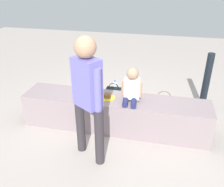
% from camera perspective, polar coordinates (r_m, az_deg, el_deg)
% --- Properties ---
extents(ground_plane, '(12.00, 12.00, 0.00)m').
position_cam_1_polar(ground_plane, '(3.69, 0.63, -7.91)').
color(ground_plane, '#A89D95').
extents(concrete_ledge, '(2.67, 0.51, 0.49)m').
position_cam_1_polar(concrete_ledge, '(3.55, 0.65, -4.64)').
color(concrete_ledge, gray).
rests_on(concrete_ledge, ground_plane).
extents(child_seated, '(0.28, 0.32, 0.48)m').
position_cam_1_polar(child_seated, '(3.27, 4.67, 1.54)').
color(child_seated, navy).
rests_on(child_seated, concrete_ledge).
extents(adult_standing, '(0.40, 0.32, 1.54)m').
position_cam_1_polar(adult_standing, '(2.69, -5.82, 0.69)').
color(adult_standing, '#2F2A2F').
rests_on(adult_standing, ground_plane).
extents(cake_plate, '(0.22, 0.22, 0.07)m').
position_cam_1_polar(cake_plate, '(3.42, -1.13, -0.77)').
color(cake_plate, yellow).
rests_on(cake_plate, concrete_ledge).
extents(gift_bag, '(0.25, 0.10, 0.32)m').
position_cam_1_polar(gift_bag, '(4.20, -7.48, -1.22)').
color(gift_bag, '#B259BF').
rests_on(gift_bag, ground_plane).
extents(railing_post, '(0.36, 0.36, 0.98)m').
position_cam_1_polar(railing_post, '(4.26, 21.05, 0.82)').
color(railing_post, black).
rests_on(railing_post, ground_plane).
extents(water_bottle_near_gift, '(0.07, 0.07, 0.23)m').
position_cam_1_polar(water_bottle_near_gift, '(4.68, 0.71, 1.68)').
color(water_bottle_near_gift, silver).
rests_on(water_bottle_near_gift, ground_plane).
extents(party_cup_red, '(0.08, 0.08, 0.11)m').
position_cam_1_polar(party_cup_red, '(4.42, 6.61, -0.88)').
color(party_cup_red, red).
rests_on(party_cup_red, ground_plane).
extents(cake_box_white, '(0.33, 0.30, 0.10)m').
position_cam_1_polar(cake_box_white, '(4.90, -4.87, 2.09)').
color(cake_box_white, white).
rests_on(cake_box_white, ground_plane).
extents(handbag_black_leather, '(0.27, 0.13, 0.30)m').
position_cam_1_polar(handbag_black_leather, '(4.43, 0.37, 0.16)').
color(handbag_black_leather, black).
rests_on(handbag_black_leather, ground_plane).
extents(handbag_brown_canvas, '(0.31, 0.10, 0.32)m').
position_cam_1_polar(handbag_brown_canvas, '(4.21, 12.05, -1.97)').
color(handbag_brown_canvas, brown).
rests_on(handbag_brown_canvas, ground_plane).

